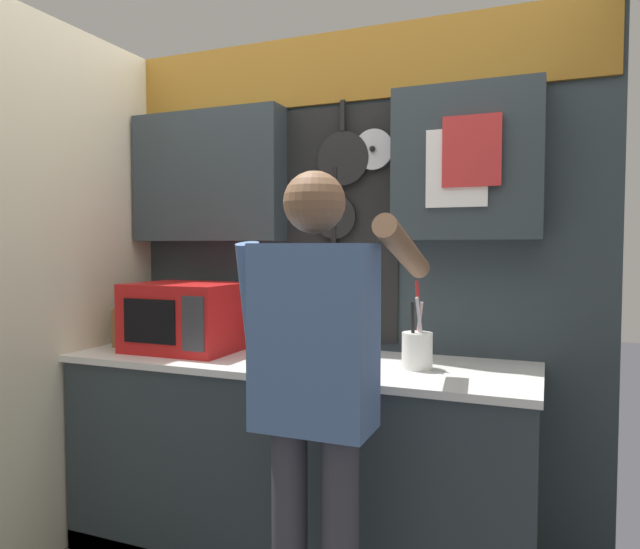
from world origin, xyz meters
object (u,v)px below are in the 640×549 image
(microwave, at_px, (186,317))
(knife_block, at_px, (130,326))
(utensil_crock, at_px, (417,349))
(person, at_px, (316,377))

(microwave, distance_m, knife_block, 0.33)
(microwave, relative_size, utensil_crock, 1.41)
(knife_block, height_order, person, person)
(microwave, height_order, person, person)
(knife_block, bearing_deg, utensil_crock, 0.06)
(knife_block, bearing_deg, microwave, -0.06)
(microwave, xyz_separation_m, person, (0.89, -0.56, -0.09))
(knife_block, bearing_deg, person, -24.50)
(utensil_crock, bearing_deg, knife_block, -179.94)
(person, bearing_deg, microwave, 148.09)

